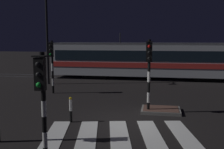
# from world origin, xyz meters

# --- Properties ---
(ground_plane) EXTENTS (120.00, 120.00, 0.00)m
(ground_plane) POSITION_xyz_m (0.00, 0.00, 0.00)
(ground_plane) COLOR black
(rail_near) EXTENTS (80.00, 0.12, 0.03)m
(rail_near) POSITION_xyz_m (0.00, 11.97, 0.01)
(rail_near) COLOR #59595E
(rail_near) RESTS_ON ground
(rail_far) EXTENTS (80.00, 0.12, 0.03)m
(rail_far) POSITION_xyz_m (0.00, 13.41, 0.01)
(rail_far) COLOR #59595E
(rail_far) RESTS_ON ground
(crosswalk_zebra) EXTENTS (6.19, 5.07, 0.02)m
(crosswalk_zebra) POSITION_xyz_m (0.00, -2.08, 0.01)
(crosswalk_zebra) COLOR silver
(crosswalk_zebra) RESTS_ON ground
(traffic_island) EXTENTS (1.90, 1.38, 0.18)m
(traffic_island) POSITION_xyz_m (1.48, 1.82, 0.09)
(traffic_island) COLOR slate
(traffic_island) RESTS_ON ground
(traffic_light_kerb_mid_left) EXTENTS (0.36, 0.42, 3.23)m
(traffic_light_kerb_mid_left) POSITION_xyz_m (-1.88, -4.33, 2.13)
(traffic_light_kerb_mid_left) COLOR black
(traffic_light_kerb_mid_left) RESTS_ON ground
(traffic_light_corner_far_left) EXTENTS (0.36, 0.42, 3.48)m
(traffic_light_corner_far_left) POSITION_xyz_m (-5.54, 5.15, 2.30)
(traffic_light_corner_far_left) COLOR black
(traffic_light_corner_far_left) RESTS_ON ground
(traffic_light_median_centre) EXTENTS (0.36, 0.42, 3.56)m
(traffic_light_median_centre) POSITION_xyz_m (0.88, 1.46, 2.35)
(traffic_light_median_centre) COLOR black
(traffic_light_median_centre) RESTS_ON ground
(street_lamp_trackside_left) EXTENTS (0.44, 1.21, 7.90)m
(street_lamp_trackside_left) POSITION_xyz_m (-7.31, 8.38, 4.94)
(street_lamp_trackside_left) COLOR black
(street_lamp_trackside_left) RESTS_ON ground
(tram) EXTENTS (17.83, 2.58, 4.15)m
(tram) POSITION_xyz_m (0.54, 12.68, 1.75)
(tram) COLOR silver
(tram) RESTS_ON ground
(bollard_island_edge) EXTENTS (0.12, 0.12, 1.11)m
(bollard_island_edge) POSITION_xyz_m (-2.38, -0.49, 0.56)
(bollard_island_edge) COLOR black
(bollard_island_edge) RESTS_ON ground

